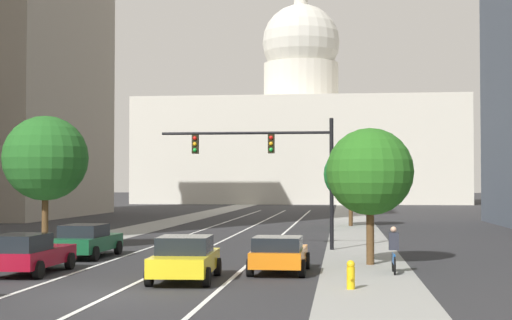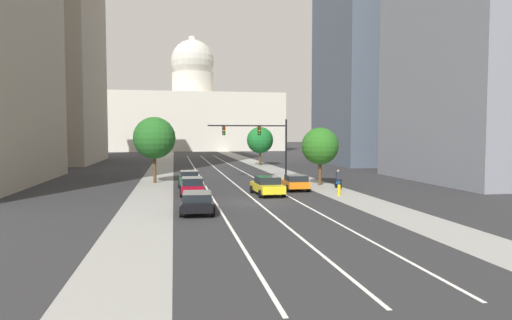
{
  "view_description": "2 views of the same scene",
  "coord_description": "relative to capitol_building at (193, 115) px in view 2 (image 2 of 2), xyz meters",
  "views": [
    {
      "loc": [
        6.79,
        -21.86,
        3.32
      ],
      "look_at": [
        2.41,
        17.08,
        4.5
      ],
      "focal_mm": 53.62,
      "sensor_mm": 36.0,
      "label": 1
    },
    {
      "loc": [
        -5.89,
        -31.26,
        4.93
      ],
      "look_at": [
        1.72,
        9.88,
        2.49
      ],
      "focal_mm": 31.2,
      "sensor_mm": 36.0,
      "label": 2
    }
  ],
  "objects": [
    {
      "name": "lane_stripe_left",
      "position": [
        -2.99,
        -81.4,
        -10.69
      ],
      "size": [
        0.16,
        90.0,
        0.01
      ],
      "primitive_type": "cube",
      "color": "white",
      "rests_on": "ground"
    },
    {
      "name": "sidewalk_right",
      "position": [
        7.71,
        -71.4,
        -10.7
      ],
      "size": [
        3.45,
        130.0,
        0.01
      ],
      "primitive_type": "cube",
      "color": "gray",
      "rests_on": "ground"
    },
    {
      "name": "traffic_signal_mast",
      "position": [
        3.49,
        -90.13,
        -6.08
      ],
      "size": [
        8.71,
        0.39,
        6.55
      ],
      "color": "black",
      "rests_on": "ground"
    },
    {
      "name": "office_tower_far_left",
      "position": [
        -26.67,
        -55.92,
        5.84
      ],
      "size": [
        15.79,
        25.26,
        33.02
      ],
      "color": "#9E9384",
      "rests_on": "ground"
    },
    {
      "name": "street_tree_far_right",
      "position": [
        7.47,
        -68.93,
        -6.73
      ],
      "size": [
        4.16,
        4.16,
        6.06
      ],
      "color": "#51381E",
      "rests_on": "ground"
    },
    {
      "name": "cyclist",
      "position": [
        8.67,
        -99.76,
        -9.85
      ],
      "size": [
        0.36,
        1.7,
        1.72
      ],
      "rotation": [
        0.0,
        0.0,
        1.57
      ],
      "color": "black",
      "rests_on": "ground"
    },
    {
      "name": "fire_hydrant",
      "position": [
        7.06,
        -104.19,
        -10.24
      ],
      "size": [
        0.26,
        0.35,
        0.91
      ],
      "color": "yellow",
      "rests_on": "ground"
    },
    {
      "name": "office_tower_far_right",
      "position": [
        29.34,
        -68.36,
        7.38
      ],
      "size": [
        21.29,
        19.11,
        36.09
      ],
      "color": "#4C5666",
      "rests_on": "ground"
    },
    {
      "name": "ground_plane",
      "position": [
        0.0,
        -66.4,
        -10.7
      ],
      "size": [
        400.0,
        400.0,
        0.0
      ],
      "primitive_type": "plane",
      "color": "#2B2B2D"
    },
    {
      "name": "car_crimson",
      "position": [
        -4.49,
        -101.61,
        -9.92
      ],
      "size": [
        1.97,
        4.44,
        1.51
      ],
      "rotation": [
        0.0,
        0.0,
        1.56
      ],
      "color": "maroon",
      "rests_on": "ground"
    },
    {
      "name": "capitol_building",
      "position": [
        0.0,
        0.0,
        0.0
      ],
      "size": [
        52.8,
        22.97,
        34.46
      ],
      "color": "beige",
      "rests_on": "ground"
    },
    {
      "name": "car_black",
      "position": [
        -4.49,
        -109.79,
        -9.98
      ],
      "size": [
        2.28,
        4.81,
        1.34
      ],
      "rotation": [
        0.0,
        0.0,
        1.52
      ],
      "color": "black",
      "rests_on": "ground"
    },
    {
      "name": "street_tree_mid_right",
      "position": [
        7.93,
        -96.85,
        -6.93
      ],
      "size": [
        3.56,
        3.56,
        5.57
      ],
      "color": "#51381E",
      "rests_on": "ground"
    },
    {
      "name": "lane_stripe_right",
      "position": [
        2.99,
        -81.4,
        -10.69
      ],
      "size": [
        0.16,
        90.0,
        0.01
      ],
      "primitive_type": "cube",
      "color": "white",
      "rests_on": "ground"
    },
    {
      "name": "car_yellow",
      "position": [
        1.5,
        -102.73,
        -9.93
      ],
      "size": [
        2.25,
        4.53,
        1.52
      ],
      "rotation": [
        0.0,
        0.0,
        1.62
      ],
      "color": "yellow",
      "rests_on": "ground"
    },
    {
      "name": "lane_stripe_center",
      "position": [
        0.0,
        -81.4,
        -10.69
      ],
      "size": [
        0.16,
        90.0,
        0.01
      ],
      "primitive_type": "cube",
      "color": "white",
      "rests_on": "ground"
    },
    {
      "name": "street_tree_near_left",
      "position": [
        -7.82,
        -91.85,
        -6.16
      ],
      "size": [
        4.22,
        4.22,
        6.66
      ],
      "color": "#51381E",
      "rests_on": "ground"
    },
    {
      "name": "car_orange",
      "position": [
        4.48,
        -100.17,
        -9.98
      ],
      "size": [
        2.1,
        4.06,
        1.38
      ],
      "rotation": [
        0.0,
        0.0,
        1.56
      ],
      "color": "orange",
      "rests_on": "ground"
    },
    {
      "name": "car_green",
      "position": [
        -4.49,
        -95.3,
        -9.93
      ],
      "size": [
        2.1,
        4.66,
        1.49
      ],
      "rotation": [
        0.0,
        0.0,
        1.55
      ],
      "color": "#14512D",
      "rests_on": "ground"
    },
    {
      "name": "sidewalk_left",
      "position": [
        -7.71,
        -71.4,
        -10.7
      ],
      "size": [
        3.45,
        130.0,
        0.01
      ],
      "primitive_type": "cube",
      "color": "gray",
      "rests_on": "ground"
    }
  ]
}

